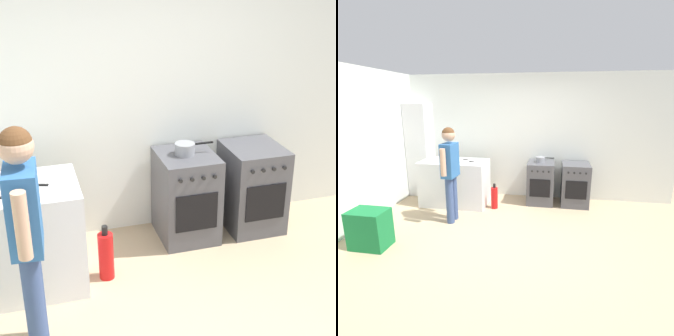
% 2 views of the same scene
% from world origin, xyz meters
% --- Properties ---
extents(ground_plane, '(8.00, 8.00, 0.00)m').
position_xyz_m(ground_plane, '(0.00, 0.00, 0.00)').
color(ground_plane, tan).
extents(back_wall, '(6.00, 0.10, 2.60)m').
position_xyz_m(back_wall, '(0.00, 1.95, 1.30)').
color(back_wall, silver).
rests_on(back_wall, ground).
extents(side_wall_left, '(0.10, 3.10, 2.60)m').
position_xyz_m(side_wall_left, '(-2.60, 0.40, 1.30)').
color(side_wall_left, silver).
rests_on(side_wall_left, ground).
extents(counter_unit, '(1.30, 0.70, 0.90)m').
position_xyz_m(counter_unit, '(-1.35, 1.20, 0.45)').
color(counter_unit, silver).
rests_on(counter_unit, ground).
extents(oven_left, '(0.53, 0.62, 0.85)m').
position_xyz_m(oven_left, '(0.35, 1.58, 0.43)').
color(oven_left, '#4C4C51').
rests_on(oven_left, ground).
extents(oven_right, '(0.53, 0.62, 0.85)m').
position_xyz_m(oven_right, '(1.04, 1.58, 0.43)').
color(oven_right, '#4C4C51').
rests_on(oven_right, ground).
extents(pot, '(0.37, 0.19, 0.11)m').
position_xyz_m(pot, '(0.33, 1.58, 0.91)').
color(pot, gray).
rests_on(pot, oven_left).
extents(knife_carving, '(0.32, 0.15, 0.01)m').
position_xyz_m(knife_carving, '(-1.23, 1.05, 0.90)').
color(knife_carving, silver).
rests_on(knife_carving, counter_unit).
extents(knife_paring, '(0.21, 0.03, 0.01)m').
position_xyz_m(knife_paring, '(-1.45, 1.15, 0.91)').
color(knife_paring, silver).
rests_on(knife_paring, counter_unit).
extents(knife_bread, '(0.35, 0.11, 0.01)m').
position_xyz_m(knife_bread, '(-1.27, 1.37, 0.90)').
color(knife_bread, silver).
rests_on(knife_bread, counter_unit).
extents(knife_utility, '(0.25, 0.10, 0.01)m').
position_xyz_m(knife_utility, '(-0.93, 1.15, 0.90)').
color(knife_utility, silver).
rests_on(knife_utility, counter_unit).
extents(person, '(0.22, 0.57, 1.64)m').
position_xyz_m(person, '(-1.13, 0.43, 0.98)').
color(person, '#384C7A').
rests_on(person, ground).
extents(fire_extinguisher, '(0.13, 0.13, 0.50)m').
position_xyz_m(fire_extinguisher, '(-0.52, 1.10, 0.22)').
color(fire_extinguisher, red).
rests_on(fire_extinguisher, ground).
extents(recycling_crate_lower, '(0.52, 0.36, 0.28)m').
position_xyz_m(recycling_crate_lower, '(-1.97, -0.58, 0.14)').
color(recycling_crate_lower, '#197238').
rests_on(recycling_crate_lower, ground).
extents(recycling_crate_upper, '(0.52, 0.36, 0.28)m').
position_xyz_m(recycling_crate_upper, '(-1.97, -0.58, 0.42)').
color(recycling_crate_upper, '#197238').
rests_on(recycling_crate_upper, recycling_crate_lower).
extents(larder_cabinet, '(0.48, 0.44, 2.00)m').
position_xyz_m(larder_cabinet, '(-2.30, 1.68, 1.00)').
color(larder_cabinet, silver).
rests_on(larder_cabinet, ground).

